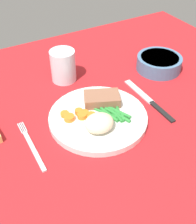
# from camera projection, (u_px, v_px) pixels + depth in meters

# --- Properties ---
(dining_table) EXTENTS (1.20, 0.90, 0.02)m
(dining_table) POSITION_uv_depth(u_px,v_px,m) (94.00, 113.00, 0.73)
(dining_table) COLOR red
(dining_table) RESTS_ON ground
(dinner_plate) EXTENTS (0.24, 0.24, 0.02)m
(dinner_plate) POSITION_uv_depth(u_px,v_px,m) (98.00, 118.00, 0.69)
(dinner_plate) COLOR white
(dinner_plate) RESTS_ON dining_table
(meat_portion) EXTENTS (0.10, 0.09, 0.02)m
(meat_portion) POSITION_uv_depth(u_px,v_px,m) (102.00, 99.00, 0.71)
(meat_portion) COLOR #936047
(meat_portion) RESTS_ON dinner_plate
(mashed_potatoes) EXTENTS (0.07, 0.06, 0.04)m
(mashed_potatoes) POSITION_uv_depth(u_px,v_px,m) (99.00, 123.00, 0.63)
(mashed_potatoes) COLOR beige
(mashed_potatoes) RESTS_ON dinner_plate
(carrot_slices) EXTENTS (0.08, 0.06, 0.01)m
(carrot_slices) POSITION_uv_depth(u_px,v_px,m) (79.00, 115.00, 0.67)
(carrot_slices) COLOR orange
(carrot_slices) RESTS_ON dinner_plate
(green_beans) EXTENTS (0.07, 0.09, 0.01)m
(green_beans) POSITION_uv_depth(u_px,v_px,m) (115.00, 113.00, 0.68)
(green_beans) COLOR #2D8C38
(green_beans) RESTS_ON dinner_plate
(fork) EXTENTS (0.01, 0.17, 0.00)m
(fork) POSITION_uv_depth(u_px,v_px,m) (31.00, 145.00, 0.63)
(fork) COLOR silver
(fork) RESTS_ON dining_table
(knife) EXTENTS (0.02, 0.20, 0.01)m
(knife) POSITION_uv_depth(u_px,v_px,m) (149.00, 101.00, 0.75)
(knife) COLOR black
(knife) RESTS_ON dining_table
(water_glass) EXTENTS (0.07, 0.07, 0.09)m
(water_glass) POSITION_uv_depth(u_px,v_px,m) (63.00, 68.00, 0.80)
(water_glass) COLOR silver
(water_glass) RESTS_ON dining_table
(salad_bowl) EXTENTS (0.14, 0.14, 0.04)m
(salad_bowl) POSITION_uv_depth(u_px,v_px,m) (159.00, 62.00, 0.86)
(salad_bowl) COLOR #4C7299
(salad_bowl) RESTS_ON dining_table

